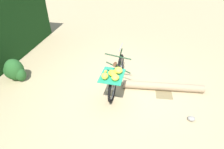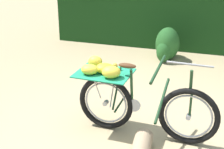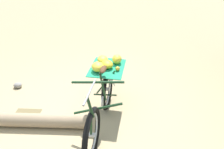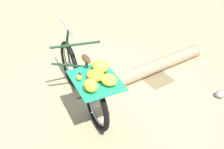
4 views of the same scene
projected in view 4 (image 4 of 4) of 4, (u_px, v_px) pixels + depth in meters
name	position (u px, v px, depth m)	size (l,w,h in m)	color
ground_plane	(96.00, 102.00, 4.46)	(60.00, 60.00, 0.00)	tan
bicycle	(85.00, 81.00, 4.08)	(0.75, 1.80, 1.03)	black
fallen_log	(149.00, 69.00, 4.98)	(0.22, 0.22, 2.20)	#9E8466
path_stone	(220.00, 94.00, 4.53)	(0.17, 0.14, 0.11)	gray
leaf_litter_patch	(158.00, 80.00, 4.91)	(0.44, 0.36, 0.01)	olive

